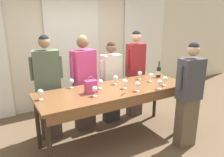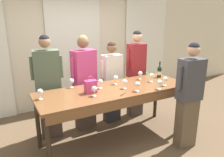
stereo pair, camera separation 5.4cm
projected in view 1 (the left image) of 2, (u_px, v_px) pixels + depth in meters
ground_plane at (114, 139)px, 3.91m from camera, size 18.00×18.00×0.00m
wall_back at (73, 47)px, 5.17m from camera, size 12.00×0.06×2.80m
curtain_panel_center at (74, 50)px, 5.13m from camera, size 1.30×0.03×2.69m
curtain_panel_right at (144, 44)px, 6.11m from camera, size 1.30×0.03×2.69m
tasting_bar at (115, 94)px, 3.65m from camera, size 2.59×0.89×0.96m
wine_bottle at (159, 71)px, 4.29m from camera, size 0.08×0.08×0.31m
handbag at (91, 86)px, 3.42m from camera, size 0.18×0.12×0.27m
wine_glass_front_left at (100, 82)px, 3.62m from camera, size 0.08×0.08×0.16m
wine_glass_front_mid at (71, 81)px, 3.65m from camera, size 0.08×0.08×0.16m
wine_glass_front_right at (151, 75)px, 4.00m from camera, size 0.08×0.08×0.16m
wine_glass_center_left at (138, 84)px, 3.49m from camera, size 0.08×0.08×0.16m
wine_glass_center_mid at (125, 82)px, 3.62m from camera, size 0.08×0.08×0.16m
wine_glass_center_right at (40, 92)px, 3.14m from camera, size 0.08×0.08×0.16m
wine_glass_back_left at (95, 89)px, 3.27m from camera, size 0.08×0.08×0.16m
wine_glass_back_mid at (165, 79)px, 3.78m from camera, size 0.08×0.08×0.16m
wine_glass_back_right at (115, 78)px, 3.84m from camera, size 0.08×0.08×0.16m
wine_glass_near_host at (160, 82)px, 3.59m from camera, size 0.08×0.08×0.16m
wine_glass_by_bottle at (140, 73)px, 4.14m from camera, size 0.08×0.08×0.16m
napkin at (94, 88)px, 3.66m from camera, size 0.12×0.12×0.00m
pen at (123, 94)px, 3.36m from camera, size 0.13×0.07×0.01m
guest_olive_jacket at (48, 88)px, 3.77m from camera, size 0.54×0.32×1.84m
guest_pink_top at (84, 82)px, 4.08m from camera, size 0.55×0.32×1.80m
guest_cream_sweater at (111, 81)px, 4.38m from camera, size 0.50×0.23×1.65m
guest_striped_shirt at (135, 73)px, 4.63m from camera, size 0.47×0.24×1.84m
host_pouring at (189, 95)px, 3.51m from camera, size 0.50×0.27×1.75m
potted_plant at (143, 82)px, 6.04m from camera, size 0.33×0.33×0.65m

